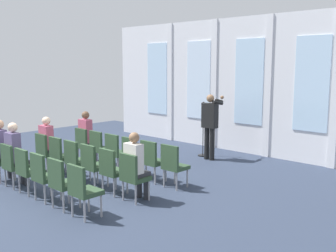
# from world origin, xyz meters

# --- Properties ---
(ground_plane) EXTENTS (14.63, 14.63, 0.00)m
(ground_plane) POSITION_xyz_m (0.00, 0.00, 0.00)
(ground_plane) COLOR #2D384C
(rear_partition) EXTENTS (9.22, 0.14, 3.94)m
(rear_partition) POSITION_xyz_m (0.04, 5.62, 1.98)
(rear_partition) COLOR silver
(rear_partition) RESTS_ON ground
(speaker) EXTENTS (0.51, 0.69, 1.79)m
(speaker) POSITION_xyz_m (0.58, 4.20, 1.05)
(speaker) COLOR black
(speaker) RESTS_ON ground
(mic_stand) EXTENTS (0.28, 0.28, 1.55)m
(mic_stand) POSITION_xyz_m (0.18, 4.41, 0.34)
(mic_stand) COLOR black
(mic_stand) RESTS_ON ground
(chair_r0_c0) EXTENTS (0.46, 0.44, 0.94)m
(chair_r0_c0) POSITION_xyz_m (-1.57, 1.63, 0.53)
(chair_r0_c0) COLOR #99999E
(chair_r0_c0) RESTS_ON ground
(audience_r0_c0) EXTENTS (0.36, 0.39, 1.38)m
(audience_r0_c0) POSITION_xyz_m (-1.57, 1.70, 0.76)
(audience_r0_c0) COLOR #2D2D33
(audience_r0_c0) RESTS_ON ground
(chair_r0_c1) EXTENTS (0.46, 0.44, 0.94)m
(chair_r0_c1) POSITION_xyz_m (-0.94, 1.63, 0.53)
(chair_r0_c1) COLOR #99999E
(chair_r0_c1) RESTS_ON ground
(chair_r0_c2) EXTENTS (0.46, 0.44, 0.94)m
(chair_r0_c2) POSITION_xyz_m (-0.31, 1.63, 0.53)
(chair_r0_c2) COLOR #99999E
(chair_r0_c2) RESTS_ON ground
(chair_r0_c3) EXTENTS (0.46, 0.44, 0.94)m
(chair_r0_c3) POSITION_xyz_m (0.31, 1.63, 0.53)
(chair_r0_c3) COLOR #99999E
(chair_r0_c3) RESTS_ON ground
(chair_r0_c4) EXTENTS (0.46, 0.44, 0.94)m
(chair_r0_c4) POSITION_xyz_m (0.94, 1.63, 0.53)
(chair_r0_c4) COLOR #99999E
(chair_r0_c4) RESTS_ON ground
(chair_r0_c5) EXTENTS (0.46, 0.44, 0.94)m
(chair_r0_c5) POSITION_xyz_m (1.57, 1.63, 0.53)
(chair_r0_c5) COLOR #99999E
(chair_r0_c5) RESTS_ON ground
(chair_r1_c0) EXTENTS (0.46, 0.44, 0.94)m
(chair_r1_c0) POSITION_xyz_m (-1.57, 0.49, 0.53)
(chair_r1_c0) COLOR #99999E
(chair_r1_c0) RESTS_ON ground
(audience_r1_c0) EXTENTS (0.36, 0.39, 1.35)m
(audience_r1_c0) POSITION_xyz_m (-1.57, 0.57, 0.75)
(audience_r1_c0) COLOR #2D2D33
(audience_r1_c0) RESTS_ON ground
(chair_r1_c1) EXTENTS (0.46, 0.44, 0.94)m
(chair_r1_c1) POSITION_xyz_m (-0.94, 0.49, 0.53)
(chair_r1_c1) COLOR #99999E
(chair_r1_c1) RESTS_ON ground
(chair_r1_c2) EXTENTS (0.46, 0.44, 0.94)m
(chair_r1_c2) POSITION_xyz_m (-0.31, 0.49, 0.53)
(chair_r1_c2) COLOR #99999E
(chair_r1_c2) RESTS_ON ground
(chair_r1_c3) EXTENTS (0.46, 0.44, 0.94)m
(chair_r1_c3) POSITION_xyz_m (0.31, 0.49, 0.53)
(chair_r1_c3) COLOR #99999E
(chair_r1_c3) RESTS_ON ground
(chair_r1_c4) EXTENTS (0.46, 0.44, 0.94)m
(chair_r1_c4) POSITION_xyz_m (0.94, 0.49, 0.53)
(chair_r1_c4) COLOR #99999E
(chair_r1_c4) RESTS_ON ground
(chair_r1_c5) EXTENTS (0.46, 0.44, 0.94)m
(chair_r1_c5) POSITION_xyz_m (1.57, 0.49, 0.53)
(chair_r1_c5) COLOR #99999E
(chair_r1_c5) RESTS_ON ground
(audience_r1_c5) EXTENTS (0.36, 0.39, 1.34)m
(audience_r1_c5) POSITION_xyz_m (1.57, 0.57, 0.74)
(audience_r1_c5) COLOR #2D2D33
(audience_r1_c5) RESTS_ON ground
(audience_r2_c0) EXTENTS (0.36, 0.39, 1.38)m
(audience_r2_c0) POSITION_xyz_m (-1.57, -0.57, 0.76)
(audience_r2_c0) COLOR #2D2D33
(audience_r2_c0) RESTS_ON ground
(chair_r2_c1) EXTENTS (0.46, 0.44, 0.94)m
(chair_r2_c1) POSITION_xyz_m (-0.94, -0.65, 0.53)
(chair_r2_c1) COLOR #99999E
(chair_r2_c1) RESTS_ON ground
(audience_r2_c1) EXTENTS (0.36, 0.39, 1.39)m
(audience_r2_c1) POSITION_xyz_m (-0.94, -0.57, 0.77)
(audience_r2_c1) COLOR #2D2D33
(audience_r2_c1) RESTS_ON ground
(chair_r2_c2) EXTENTS (0.46, 0.44, 0.94)m
(chair_r2_c2) POSITION_xyz_m (-0.31, -0.65, 0.53)
(chair_r2_c2) COLOR #99999E
(chair_r2_c2) RESTS_ON ground
(chair_r2_c3) EXTENTS (0.46, 0.44, 0.94)m
(chair_r2_c3) POSITION_xyz_m (0.31, -0.65, 0.53)
(chair_r2_c3) COLOR #99999E
(chair_r2_c3) RESTS_ON ground
(chair_r2_c4) EXTENTS (0.46, 0.44, 0.94)m
(chair_r2_c4) POSITION_xyz_m (0.94, -0.65, 0.53)
(chair_r2_c4) COLOR #99999E
(chair_r2_c4) RESTS_ON ground
(chair_r2_c5) EXTENTS (0.46, 0.44, 0.94)m
(chair_r2_c5) POSITION_xyz_m (1.57, -0.65, 0.53)
(chair_r2_c5) COLOR #99999E
(chair_r2_c5) RESTS_ON ground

